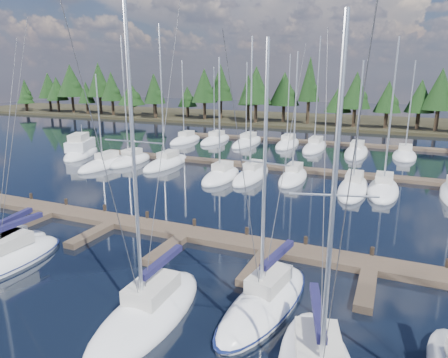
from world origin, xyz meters
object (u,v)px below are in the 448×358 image
at_px(front_sailboat_4, 265,302).
at_px(motor_yacht_left, 81,151).
at_px(front_sailboat_2, 2,255).
at_px(main_dock, 183,236).
at_px(front_sailboat_3, 149,313).
at_px(front_sailboat_1, 5,260).

xyz_separation_m(front_sailboat_4, motor_yacht_left, (-34.97, 25.69, 0.25)).
bearing_deg(front_sailboat_4, motor_yacht_left, 143.70).
xyz_separation_m(front_sailboat_2, motor_yacht_left, (-18.82, 27.15, 0.24)).
relative_size(front_sailboat_2, motor_yacht_left, 1.32).
bearing_deg(motor_yacht_left, front_sailboat_4, -36.30).
xyz_separation_m(main_dock, front_sailboat_3, (2.99, -8.63, 0.09)).
distance_m(main_dock, front_sailboat_2, 11.10).
height_order(front_sailboat_1, front_sailboat_2, front_sailboat_1).
bearing_deg(main_dock, front_sailboat_3, -70.91).
bearing_deg(main_dock, front_sailboat_1, -136.29).
distance_m(front_sailboat_3, motor_yacht_left, 41.73).
relative_size(front_sailboat_1, front_sailboat_3, 0.99).
bearing_deg(front_sailboat_1, front_sailboat_2, 153.23).
xyz_separation_m(front_sailboat_1, front_sailboat_3, (10.80, -1.16, 0.00)).
relative_size(front_sailboat_3, front_sailboat_4, 1.15).
distance_m(front_sailboat_1, motor_yacht_left, 33.74).
bearing_deg(front_sailboat_4, front_sailboat_3, -147.31).
distance_m(front_sailboat_3, front_sailboat_4, 5.52).
bearing_deg(main_dock, front_sailboat_2, -140.18).
distance_m(front_sailboat_1, front_sailboat_2, 0.80).
relative_size(main_dock, front_sailboat_4, 3.35).
relative_size(front_sailboat_1, front_sailboat_4, 1.13).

